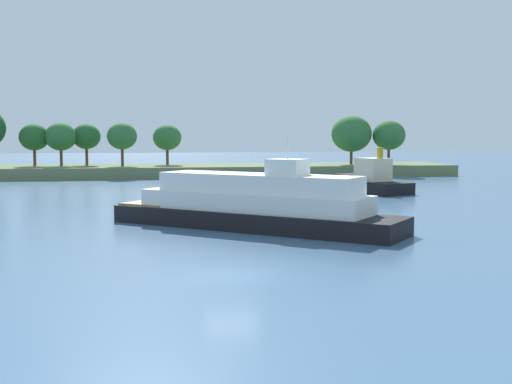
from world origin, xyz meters
TOP-DOWN VIEW (x-y plane):
  - ground_plane at (0.00, 0.00)m, footprint 400.00×400.00m
  - treeline_island at (-3.36, 73.41)m, footprint 89.85×13.72m
  - white_riverboat at (3.49, 15.17)m, footprint 19.81×17.57m
  - tugboat at (21.10, 41.40)m, footprint 7.46×10.67m

SIDE VIEW (x-z plane):
  - ground_plane at x=0.00m, z-range 0.00..0.00m
  - tugboat at x=21.10m, z-range -1.25..3.88m
  - white_riverboat at x=3.49m, z-range -1.50..4.87m
  - treeline_island at x=-3.36m, z-range -2.28..8.33m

